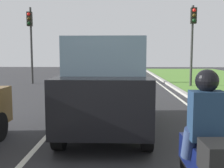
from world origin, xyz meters
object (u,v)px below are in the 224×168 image
at_px(motorcycle, 205,165).
at_px(traffic_light_overhead_left, 30,33).
at_px(rider_person, 206,114).
at_px(car_suv_ahead, 107,84).
at_px(traffic_light_near_right, 193,31).

relative_size(motorcycle, traffic_light_overhead_left, 0.39).
bearing_deg(rider_person, traffic_light_overhead_left, 113.89).
height_order(car_suv_ahead, motorcycle, car_suv_ahead).
distance_m(rider_person, traffic_light_overhead_left, 16.12).
bearing_deg(motorcycle, car_suv_ahead, 109.59).
relative_size(rider_person, traffic_light_overhead_left, 0.24).
relative_size(car_suv_ahead, traffic_light_overhead_left, 0.92).
bearing_deg(rider_person, motorcycle, -88.55).
xyz_separation_m(rider_person, traffic_light_overhead_left, (-6.84, 14.44, 2.11)).
distance_m(motorcycle, traffic_light_overhead_left, 16.26).
relative_size(traffic_light_near_right, traffic_light_overhead_left, 0.96).
xyz_separation_m(rider_person, traffic_light_near_right, (3.15, 12.93, 2.06)).
distance_m(motorcycle, rider_person, 0.62).
distance_m(car_suv_ahead, traffic_light_near_right, 10.64).
bearing_deg(traffic_light_overhead_left, motorcycle, -64.74).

